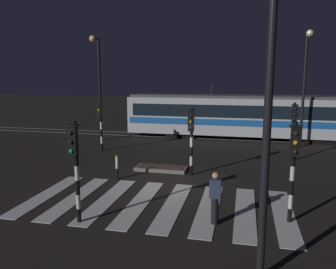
{
  "coord_description": "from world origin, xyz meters",
  "views": [
    {
      "loc": [
        3.14,
        -13.96,
        4.68
      ],
      "look_at": [
        -1.16,
        4.34,
        1.4
      ],
      "focal_mm": 36.28,
      "sensor_mm": 36.0,
      "label": 1
    }
  ],
  "objects_px": {
    "street_lamp_trackside_left": "(98,76)",
    "street_lamp_trackside_right": "(305,76)",
    "traffic_light_corner_far_left": "(100,118)",
    "traffic_light_median_centre": "(191,132)",
    "bollard_island_edge": "(117,167)",
    "traffic_light_corner_far_right": "(294,123)",
    "traffic_light_kerb_mid_left": "(75,157)",
    "tram": "(248,116)",
    "traffic_light_corner_near_right": "(294,158)",
    "pedestrian_waiting_at_kerb": "(215,198)",
    "street_lamp_near_kerb": "(271,71)"
  },
  "relations": [
    {
      "from": "traffic_light_kerb_mid_left",
      "to": "street_lamp_trackside_right",
      "type": "distance_m",
      "value": 16.55
    },
    {
      "from": "street_lamp_trackside_left",
      "to": "street_lamp_trackside_right",
      "type": "bearing_deg",
      "value": 2.74
    },
    {
      "from": "traffic_light_corner_near_right",
      "to": "pedestrian_waiting_at_kerb",
      "type": "bearing_deg",
      "value": -165.7
    },
    {
      "from": "tram",
      "to": "pedestrian_waiting_at_kerb",
      "type": "relative_size",
      "value": 10.57
    },
    {
      "from": "street_lamp_trackside_left",
      "to": "street_lamp_near_kerb",
      "type": "xyz_separation_m",
      "value": [
        10.8,
        -15.21,
        0.12
      ]
    },
    {
      "from": "street_lamp_trackside_right",
      "to": "pedestrian_waiting_at_kerb",
      "type": "distance_m",
      "value": 14.16
    },
    {
      "from": "traffic_light_kerb_mid_left",
      "to": "pedestrian_waiting_at_kerb",
      "type": "distance_m",
      "value": 4.56
    },
    {
      "from": "traffic_light_median_centre",
      "to": "street_lamp_near_kerb",
      "type": "xyz_separation_m",
      "value": [
        2.93,
        -8.07,
        2.66
      ]
    },
    {
      "from": "street_lamp_trackside_left",
      "to": "tram",
      "type": "distance_m",
      "value": 11.24
    },
    {
      "from": "street_lamp_trackside_left",
      "to": "street_lamp_near_kerb",
      "type": "distance_m",
      "value": 18.66
    },
    {
      "from": "traffic_light_corner_far_left",
      "to": "pedestrian_waiting_at_kerb",
      "type": "xyz_separation_m",
      "value": [
        7.93,
        -9.01,
        -1.23
      ]
    },
    {
      "from": "traffic_light_kerb_mid_left",
      "to": "street_lamp_trackside_left",
      "type": "relative_size",
      "value": 0.45
    },
    {
      "from": "tram",
      "to": "traffic_light_corner_far_right",
      "type": "bearing_deg",
      "value": -68.97
    },
    {
      "from": "traffic_light_kerb_mid_left",
      "to": "bollard_island_edge",
      "type": "height_order",
      "value": "traffic_light_kerb_mid_left"
    },
    {
      "from": "traffic_light_median_centre",
      "to": "street_lamp_trackside_left",
      "type": "xyz_separation_m",
      "value": [
        -7.87,
        7.14,
        2.54
      ]
    },
    {
      "from": "traffic_light_corner_far_left",
      "to": "traffic_light_corner_far_right",
      "type": "relative_size",
      "value": 0.99
    },
    {
      "from": "tram",
      "to": "bollard_island_edge",
      "type": "xyz_separation_m",
      "value": [
        -5.71,
        -11.62,
        -1.19
      ]
    },
    {
      "from": "street_lamp_trackside_left",
      "to": "street_lamp_trackside_right",
      "type": "distance_m",
      "value": 13.87
    },
    {
      "from": "street_lamp_trackside_left",
      "to": "pedestrian_waiting_at_kerb",
      "type": "bearing_deg",
      "value": -52.27
    },
    {
      "from": "traffic_light_kerb_mid_left",
      "to": "street_lamp_near_kerb",
      "type": "distance_m",
      "value": 6.46
    },
    {
      "from": "traffic_light_kerb_mid_left",
      "to": "tram",
      "type": "height_order",
      "value": "tram"
    },
    {
      "from": "traffic_light_corner_near_right",
      "to": "street_lamp_trackside_right",
      "type": "xyz_separation_m",
      "value": [
        2.03,
        12.33,
        2.51
      ]
    },
    {
      "from": "street_lamp_trackside_right",
      "to": "street_lamp_near_kerb",
      "type": "height_order",
      "value": "street_lamp_near_kerb"
    },
    {
      "from": "bollard_island_edge",
      "to": "street_lamp_trackside_left",
      "type": "bearing_deg",
      "value": 118.9
    },
    {
      "from": "traffic_light_corner_near_right",
      "to": "street_lamp_trackside_right",
      "type": "relative_size",
      "value": 0.44
    },
    {
      "from": "traffic_light_median_centre",
      "to": "street_lamp_trackside_left",
      "type": "relative_size",
      "value": 0.43
    },
    {
      "from": "traffic_light_corner_far_right",
      "to": "street_lamp_trackside_left",
      "type": "height_order",
      "value": "street_lamp_trackside_left"
    },
    {
      "from": "traffic_light_corner_far_left",
      "to": "street_lamp_trackside_left",
      "type": "height_order",
      "value": "street_lamp_trackside_left"
    },
    {
      "from": "traffic_light_corner_near_right",
      "to": "street_lamp_near_kerb",
      "type": "height_order",
      "value": "street_lamp_near_kerb"
    },
    {
      "from": "bollard_island_edge",
      "to": "traffic_light_corner_near_right",
      "type": "bearing_deg",
      "value": -23.9
    },
    {
      "from": "traffic_light_kerb_mid_left",
      "to": "street_lamp_trackside_left",
      "type": "height_order",
      "value": "street_lamp_trackside_left"
    },
    {
      "from": "traffic_light_median_centre",
      "to": "tram",
      "type": "relative_size",
      "value": 0.18
    },
    {
      "from": "traffic_light_corner_near_right",
      "to": "street_lamp_near_kerb",
      "type": "relative_size",
      "value": 0.43
    },
    {
      "from": "traffic_light_corner_far_right",
      "to": "traffic_light_corner_far_left",
      "type": "bearing_deg",
      "value": -179.97
    },
    {
      "from": "traffic_light_corner_far_right",
      "to": "bollard_island_edge",
      "type": "relative_size",
      "value": 2.92
    },
    {
      "from": "traffic_light_corner_far_left",
      "to": "traffic_light_corner_far_right",
      "type": "bearing_deg",
      "value": 0.03
    },
    {
      "from": "pedestrian_waiting_at_kerb",
      "to": "traffic_light_corner_far_right",
      "type": "bearing_deg",
      "value": 69.54
    },
    {
      "from": "traffic_light_corner_far_left",
      "to": "street_lamp_trackside_left",
      "type": "bearing_deg",
      "value": 115.56
    },
    {
      "from": "traffic_light_corner_near_right",
      "to": "traffic_light_corner_far_right",
      "type": "height_order",
      "value": "traffic_light_corner_near_right"
    },
    {
      "from": "street_lamp_near_kerb",
      "to": "traffic_light_kerb_mid_left",
      "type": "bearing_deg",
      "value": 160.48
    },
    {
      "from": "pedestrian_waiting_at_kerb",
      "to": "traffic_light_kerb_mid_left",
      "type": "bearing_deg",
      "value": -167.2
    },
    {
      "from": "traffic_light_kerb_mid_left",
      "to": "tram",
      "type": "bearing_deg",
      "value": 72.42
    },
    {
      "from": "street_lamp_trackside_left",
      "to": "street_lamp_near_kerb",
      "type": "relative_size",
      "value": 0.97
    },
    {
      "from": "traffic_light_median_centre",
      "to": "street_lamp_near_kerb",
      "type": "bearing_deg",
      "value": -70.02
    },
    {
      "from": "traffic_light_corner_far_right",
      "to": "traffic_light_median_centre",
      "type": "bearing_deg",
      "value": -141.97
    },
    {
      "from": "traffic_light_kerb_mid_left",
      "to": "street_lamp_trackside_right",
      "type": "height_order",
      "value": "street_lamp_trackside_right"
    },
    {
      "from": "street_lamp_trackside_right",
      "to": "tram",
      "type": "height_order",
      "value": "street_lamp_trackside_right"
    },
    {
      "from": "street_lamp_trackside_right",
      "to": "bollard_island_edge",
      "type": "relative_size",
      "value": 6.67
    },
    {
      "from": "street_lamp_trackside_right",
      "to": "bollard_island_edge",
      "type": "xyz_separation_m",
      "value": [
        -9.17,
        -9.17,
        -4.11
      ]
    },
    {
      "from": "traffic_light_corner_far_left",
      "to": "street_lamp_near_kerb",
      "type": "distance_m",
      "value": 15.35
    }
  ]
}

